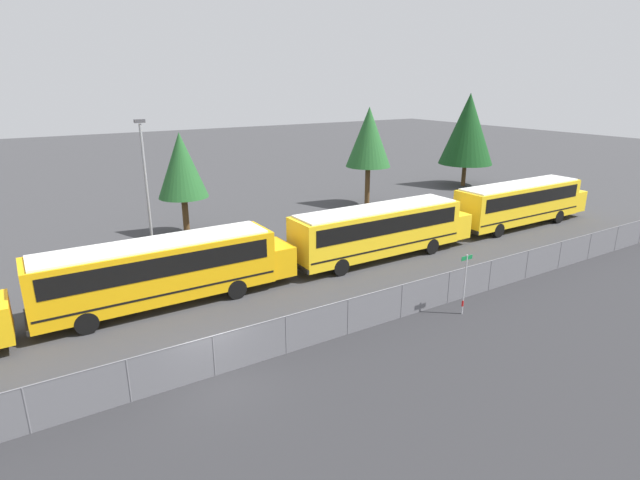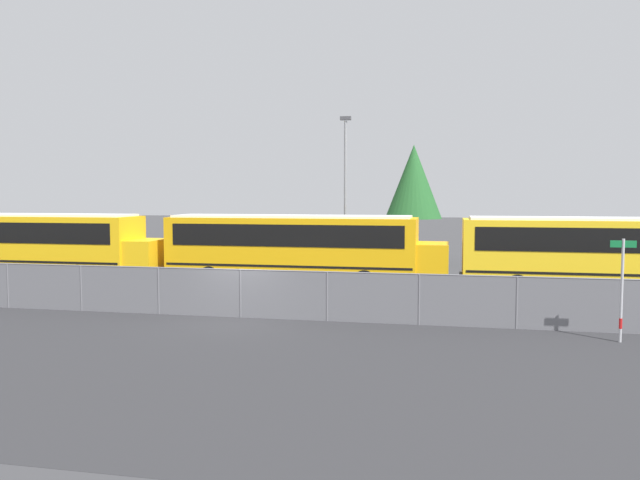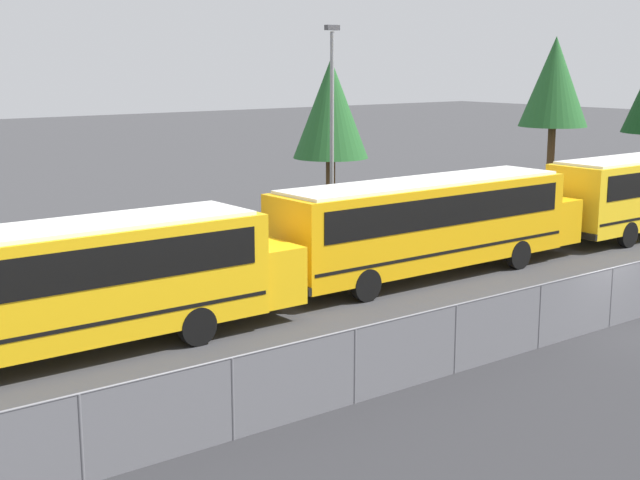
% 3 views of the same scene
% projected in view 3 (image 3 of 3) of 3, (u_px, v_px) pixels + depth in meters
% --- Properties ---
extents(ground_plane, '(200.00, 200.00, 0.00)m').
position_uv_depth(ground_plane, '(609.00, 327.00, 24.57)').
color(ground_plane, '#38383A').
extents(fence, '(79.50, 0.07, 1.69)m').
position_uv_depth(fence, '(611.00, 297.00, 24.40)').
color(fence, '#9EA0A5').
rests_on(fence, ground_plane).
extents(school_bus_1, '(12.89, 2.60, 3.32)m').
position_uv_depth(school_bus_1, '(54.00, 281.00, 21.55)').
color(school_bus_1, yellow).
rests_on(school_bus_1, ground_plane).
extents(school_bus_2, '(12.89, 2.60, 3.32)m').
position_uv_depth(school_bus_2, '(430.00, 219.00, 29.98)').
color(school_bus_2, '#EDA80F').
rests_on(school_bus_2, ground_plane).
extents(light_pole, '(0.60, 0.24, 8.57)m').
position_uv_depth(light_pole, '(332.00, 126.00, 35.33)').
color(light_pole, gray).
rests_on(light_pole, ground_plane).
extents(tree_0, '(3.92, 3.92, 8.59)m').
position_uv_depth(tree_0, '(554.00, 82.00, 50.90)').
color(tree_0, '#51381E').
rests_on(tree_0, ground_plane).
extents(tree_2, '(3.49, 3.49, 7.32)m').
position_uv_depth(tree_2, '(331.00, 109.00, 40.86)').
color(tree_2, '#51381E').
rests_on(tree_2, ground_plane).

